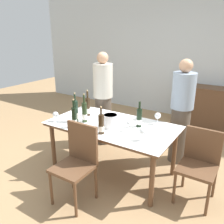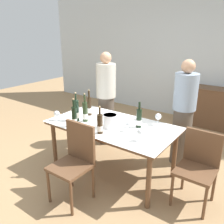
{
  "view_description": "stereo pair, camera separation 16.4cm",
  "coord_description": "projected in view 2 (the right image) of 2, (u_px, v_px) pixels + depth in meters",
  "views": [
    {
      "loc": [
        1.62,
        -2.52,
        1.95
      ],
      "look_at": [
        0.0,
        0.0,
        0.91
      ],
      "focal_mm": 38.0,
      "sensor_mm": 36.0,
      "label": 1
    },
    {
      "loc": [
        1.75,
        -2.42,
        1.95
      ],
      "look_at": [
        0.0,
        0.0,
        0.91
      ],
      "focal_mm": 38.0,
      "sensor_mm": 36.0,
      "label": 2
    }
  ],
  "objects": [
    {
      "name": "wine_bottle_5",
      "position": [
        76.0,
        111.0,
        3.33
      ],
      "size": [
        0.08,
        0.08,
        0.41
      ],
      "color": "#1E3323",
      "rests_on": "dining_table"
    },
    {
      "name": "sideboard_cabinet",
      "position": [
        221.0,
        109.0,
        4.83
      ],
      "size": [
        1.51,
        0.46,
        0.82
      ],
      "color": "brown",
      "rests_on": "ground_plane"
    },
    {
      "name": "ground_plane",
      "position": [
        112.0,
        170.0,
        3.47
      ],
      "size": [
        12.0,
        12.0,
        0.0
      ],
      "primitive_type": "plane",
      "color": "#A37F56"
    },
    {
      "name": "wine_glass_2",
      "position": [
        57.0,
        114.0,
        3.35
      ],
      "size": [
        0.08,
        0.08,
        0.14
      ],
      "color": "white",
      "rests_on": "dining_table"
    },
    {
      "name": "chair_near_front",
      "position": [
        75.0,
        157.0,
        2.77
      ],
      "size": [
        0.42,
        0.42,
        0.94
      ],
      "color": "brown",
      "rests_on": "ground_plane"
    },
    {
      "name": "ice_bucket",
      "position": [
        110.0,
        121.0,
        3.1
      ],
      "size": [
        0.19,
        0.19,
        0.18
      ],
      "color": "white",
      "rests_on": "dining_table"
    },
    {
      "name": "wine_bottle_1",
      "position": [
        85.0,
        112.0,
        3.3
      ],
      "size": [
        0.07,
        0.07,
        0.41
      ],
      "color": "#28381E",
      "rests_on": "dining_table"
    },
    {
      "name": "wine_bottle_4",
      "position": [
        89.0,
        107.0,
        3.54
      ],
      "size": [
        0.07,
        0.07,
        0.39
      ],
      "color": "#332314",
      "rests_on": "dining_table"
    },
    {
      "name": "wine_bottle_0",
      "position": [
        100.0,
        124.0,
        2.92
      ],
      "size": [
        0.07,
        0.07,
        0.36
      ],
      "color": "#332314",
      "rests_on": "dining_table"
    },
    {
      "name": "back_wall",
      "position": [
        189.0,
        56.0,
        5.21
      ],
      "size": [
        8.0,
        0.1,
        2.8
      ],
      "color": "silver",
      "rests_on": "ground_plane"
    },
    {
      "name": "wine_glass_0",
      "position": [
        141.0,
        132.0,
        2.72
      ],
      "size": [
        0.09,
        0.09,
        0.15
      ],
      "color": "white",
      "rests_on": "dining_table"
    },
    {
      "name": "wine_bottle_2",
      "position": [
        139.0,
        119.0,
        3.1
      ],
      "size": [
        0.07,
        0.07,
        0.35
      ],
      "color": "black",
      "rests_on": "dining_table"
    },
    {
      "name": "wine_bottle_3",
      "position": [
        74.0,
        117.0,
        3.12
      ],
      "size": [
        0.07,
        0.07,
        0.39
      ],
      "color": "black",
      "rests_on": "dining_table"
    },
    {
      "name": "person_guest_left",
      "position": [
        183.0,
        114.0,
        3.44
      ],
      "size": [
        0.33,
        0.33,
        1.57
      ],
      "color": "#51473D",
      "rests_on": "ground_plane"
    },
    {
      "name": "person_host",
      "position": [
        106.0,
        99.0,
        4.1
      ],
      "size": [
        0.33,
        0.33,
        1.61
      ],
      "color": "#51473D",
      "rests_on": "ground_plane"
    },
    {
      "name": "chair_right_end",
      "position": [
        198.0,
        163.0,
        2.72
      ],
      "size": [
        0.42,
        0.42,
        0.86
      ],
      "color": "brown",
      "rests_on": "ground_plane"
    },
    {
      "name": "dining_table",
      "position": [
        112.0,
        129.0,
        3.25
      ],
      "size": [
        1.74,
        0.95,
        0.73
      ],
      "color": "brown",
      "rests_on": "ground_plane"
    },
    {
      "name": "wine_glass_3",
      "position": [
        128.0,
        124.0,
        2.98
      ],
      "size": [
        0.07,
        0.07,
        0.14
      ],
      "color": "white",
      "rests_on": "dining_table"
    },
    {
      "name": "wine_glass_1",
      "position": [
        158.0,
        117.0,
        3.18
      ],
      "size": [
        0.09,
        0.09,
        0.16
      ],
      "color": "white",
      "rests_on": "dining_table"
    }
  ]
}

